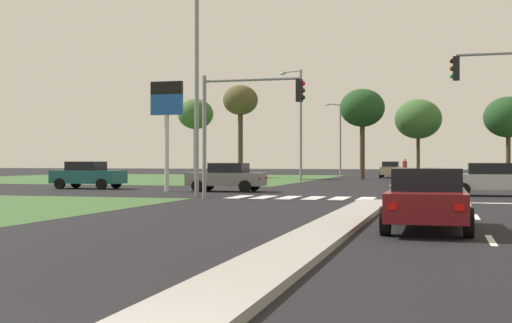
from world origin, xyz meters
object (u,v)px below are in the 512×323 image
at_px(treeline_second, 240,102).
at_px(treeline_third, 362,109).
at_px(street_lamp_third, 299,119).
at_px(car_teal_fourth, 88,175).
at_px(treeline_fifth, 508,117).
at_px(car_grey_near, 227,177).
at_px(car_maroon_fifth, 428,198).
at_px(fuel_price_totem, 167,111).
at_px(pedestrian_at_median, 405,168).
at_px(car_beige_second, 391,169).
at_px(street_lamp_second, 199,71).
at_px(street_lamp_fourth, 339,135).
at_px(treeline_fourth, 418,119).
at_px(traffic_signal_near_left, 241,113).
at_px(treeline_near, 196,115).
at_px(car_silver_third, 492,179).

relative_size(treeline_second, treeline_third, 1.07).
bearing_deg(street_lamp_third, treeline_third, 59.81).
relative_size(car_teal_fourth, treeline_fifth, 0.59).
height_order(car_grey_near, car_maroon_fifth, car_grey_near).
bearing_deg(treeline_third, fuel_price_totem, -105.27).
height_order(pedestrian_at_median, treeline_fifth, treeline_fifth).
bearing_deg(car_beige_second, street_lamp_second, 80.83).
bearing_deg(pedestrian_at_median, car_grey_near, 140.30).
xyz_separation_m(street_lamp_fourth, treeline_fourth, (9.05, -11.77, 0.89)).
distance_m(traffic_signal_near_left, street_lamp_fourth, 47.15).
bearing_deg(pedestrian_at_median, street_lamp_second, 148.88).
xyz_separation_m(street_lamp_third, fuel_price_totem, (-3.13, -19.78, -0.69)).
xyz_separation_m(treeline_near, treeline_fourth, (22.15, -1.01, -0.89)).
relative_size(car_silver_third, fuel_price_totem, 0.72).
height_order(car_silver_third, street_lamp_second, street_lamp_second).
relative_size(car_grey_near, car_silver_third, 0.97).
bearing_deg(car_maroon_fifth, treeline_near, 116.56).
bearing_deg(treeline_fourth, treeline_near, 177.40).
bearing_deg(street_lamp_fourth, car_grey_near, -90.07).
bearing_deg(car_teal_fourth, traffic_signal_near_left, 57.07).
bearing_deg(car_beige_second, car_maroon_fifth, 95.08).
relative_size(car_grey_near, street_lamp_fourth, 0.52).
bearing_deg(pedestrian_at_median, traffic_signal_near_left, 156.49).
bearing_deg(fuel_price_totem, street_lamp_second, -51.06).
bearing_deg(treeline_fourth, car_beige_second, 127.91).
xyz_separation_m(treeline_third, treeline_fourth, (4.80, 2.61, -0.88)).
relative_size(car_silver_third, street_lamp_third, 0.47).
bearing_deg(street_lamp_third, pedestrian_at_median, -32.04).
bearing_deg(treeline_near, car_maroon_fifth, -63.44).
bearing_deg(car_maroon_fifth, car_grey_near, 121.18).
bearing_deg(treeline_fifth, street_lamp_fourth, 139.99).
relative_size(car_maroon_fifth, treeline_fourth, 0.62).
relative_size(car_silver_third, treeline_fourth, 0.59).
distance_m(street_lamp_second, treeline_third, 31.63).
xyz_separation_m(street_lamp_third, treeline_third, (4.27, 7.34, 1.33)).
bearing_deg(street_lamp_fourth, street_lamp_second, -89.66).
bearing_deg(car_teal_fourth, fuel_price_totem, 70.81).
bearing_deg(treeline_third, street_lamp_fourth, 106.46).
distance_m(car_teal_fourth, car_maroon_fifth, 27.57).
bearing_deg(car_silver_third, street_lamp_third, -146.02).
bearing_deg(fuel_price_totem, treeline_fourth, 67.67).
relative_size(car_silver_third, car_maroon_fifth, 0.94).
bearing_deg(fuel_price_totem, treeline_fifth, 54.29).
bearing_deg(street_lamp_fourth, treeline_second, -114.82).
bearing_deg(car_teal_fourth, car_maroon_fifth, 46.12).
distance_m(car_silver_third, fuel_price_totem, 16.95).
distance_m(treeline_second, treeline_third, 11.29).
relative_size(car_beige_second, street_lamp_third, 0.48).
distance_m(car_beige_second, street_lamp_third, 15.46).
relative_size(street_lamp_fourth, fuel_price_totem, 1.36).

